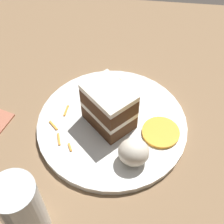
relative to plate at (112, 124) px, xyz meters
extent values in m
plane|color=#38332D|center=(-0.03, -0.02, -0.04)|extent=(6.00, 6.00, 0.00)
cube|color=#846647|center=(-0.03, -0.02, -0.02)|extent=(0.97, 0.99, 0.03)
cylinder|color=white|center=(0.00, 0.00, 0.00)|extent=(0.30, 0.30, 0.01)
cube|color=#4C2D19|center=(-0.01, 0.00, 0.02)|extent=(0.11, 0.11, 0.03)
cube|color=silver|center=(-0.01, 0.00, 0.05)|extent=(0.11, 0.11, 0.01)
cube|color=#4C2D19|center=(-0.01, 0.00, 0.07)|extent=(0.11, 0.11, 0.03)
cube|color=silver|center=(-0.01, 0.00, 0.09)|extent=(0.11, 0.11, 0.01)
ellipsoid|color=silver|center=(0.05, -0.08, 0.03)|extent=(0.06, 0.05, 0.05)
cylinder|color=orange|center=(0.10, -0.02, 0.01)|extent=(0.07, 0.07, 0.01)
cube|color=orange|center=(-0.11, -0.02, 0.01)|extent=(0.02, 0.02, 0.00)
cube|color=orange|center=(-0.07, -0.07, 0.01)|extent=(0.01, 0.02, 0.00)
cube|color=orange|center=(-0.10, -0.05, 0.01)|extent=(0.01, 0.03, 0.00)
cube|color=orange|center=(-0.10, 0.02, 0.01)|extent=(0.01, 0.03, 0.00)
cube|color=orange|center=(0.01, 0.11, 0.01)|extent=(0.02, 0.02, 0.00)
cylinder|color=silver|center=(-0.11, -0.22, 0.06)|extent=(0.06, 0.06, 0.14)
cylinder|color=silver|center=(-0.11, -0.22, 0.02)|extent=(0.06, 0.06, 0.05)
camera|label=1|loc=(0.04, -0.38, 0.50)|focal=50.00mm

